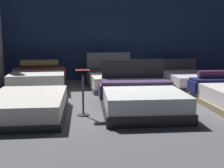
# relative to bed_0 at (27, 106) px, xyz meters

# --- Properties ---
(ground_plane) EXTENTS (18.00, 18.00, 0.02)m
(ground_plane) POSITION_rel_bed_0_xyz_m (2.23, 1.05, -0.22)
(ground_plane) COLOR #5B5B60
(showroom_back_wall) EXTENTS (18.00, 0.06, 3.50)m
(showroom_back_wall) POSITION_rel_bed_0_xyz_m (2.23, 4.68, 1.54)
(showroom_back_wall) COLOR navy
(showroom_back_wall) RESTS_ON ground_plane
(bed_0) EXTENTS (1.58, 2.20, 0.42)m
(bed_0) POSITION_rel_bed_0_xyz_m (0.00, 0.00, 0.00)
(bed_0) COLOR black
(bed_0) RESTS_ON ground_plane
(bed_1) EXTENTS (1.76, 2.23, 1.00)m
(bed_1) POSITION_rel_bed_0_xyz_m (2.30, 0.06, 0.06)
(bed_1) COLOR black
(bed_1) RESTS_ON ground_plane
(bed_3) EXTENTS (1.63, 2.00, 0.83)m
(bed_3) POSITION_rel_bed_0_xyz_m (-0.09, 2.84, 0.09)
(bed_3) COLOR brown
(bed_3) RESTS_ON ground_plane
(bed_4) EXTENTS (1.71, 2.10, 1.02)m
(bed_4) POSITION_rel_bed_0_xyz_m (2.18, 2.87, 0.03)
(bed_4) COLOR #4F5358
(bed_4) RESTS_ON ground_plane
(bed_5) EXTENTS (1.46, 2.06, 0.78)m
(bed_5) POSITION_rel_bed_0_xyz_m (4.57, 2.84, -0.00)
(bed_5) COLOR #332B2F
(bed_5) RESTS_ON ground_plane
(price_sign) EXTENTS (0.28, 0.24, 0.91)m
(price_sign) POSITION_rel_bed_0_xyz_m (1.09, -0.13, 0.14)
(price_sign) COLOR #3F3F44
(price_sign) RESTS_ON ground_plane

